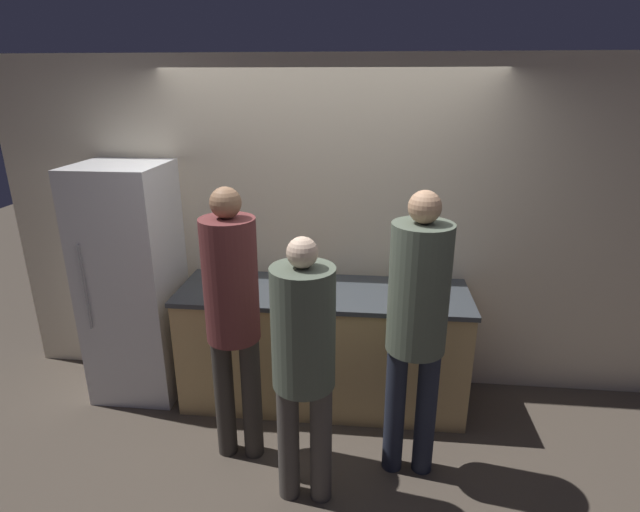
% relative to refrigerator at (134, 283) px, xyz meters
% --- Properties ---
extents(ground_plane, '(14.00, 14.00, 0.00)m').
position_rel_refrigerator_xyz_m(ground_plane, '(1.49, -0.41, -0.92)').
color(ground_plane, '#4C4238').
extents(wall_back, '(5.20, 0.06, 2.60)m').
position_rel_refrigerator_xyz_m(wall_back, '(1.49, 0.34, 0.38)').
color(wall_back, beige).
rests_on(wall_back, ground_plane).
extents(counter, '(2.16, 0.73, 0.94)m').
position_rel_refrigerator_xyz_m(counter, '(1.49, -0.01, -0.45)').
color(counter, tan).
rests_on(counter, ground_plane).
extents(refrigerator, '(0.65, 0.66, 1.85)m').
position_rel_refrigerator_xyz_m(refrigerator, '(0.00, 0.00, 0.00)').
color(refrigerator, white).
rests_on(refrigerator, ground_plane).
extents(person_left, '(0.33, 0.33, 1.84)m').
position_rel_refrigerator_xyz_m(person_left, '(0.99, -0.70, 0.17)').
color(person_left, '#38332D').
rests_on(person_left, ground_plane).
extents(person_center, '(0.35, 0.35, 1.66)m').
position_rel_refrigerator_xyz_m(person_center, '(1.47, -1.03, 0.07)').
color(person_center, '#4C4742').
rests_on(person_center, ground_plane).
extents(person_right, '(0.35, 0.35, 1.86)m').
position_rel_refrigerator_xyz_m(person_right, '(2.11, -0.73, 0.19)').
color(person_right, '#232838').
rests_on(person_right, ground_plane).
extents(fruit_bowl, '(0.28, 0.28, 0.12)m').
position_rel_refrigerator_xyz_m(fruit_bowl, '(1.34, -0.08, 0.06)').
color(fruit_bowl, brown).
rests_on(fruit_bowl, counter).
extents(utensil_crock, '(0.10, 0.10, 0.24)m').
position_rel_refrigerator_xyz_m(utensil_crock, '(2.22, 0.19, 0.08)').
color(utensil_crock, '#ADA393').
rests_on(utensil_crock, counter).
extents(bottle_clear, '(0.07, 0.07, 0.19)m').
position_rel_refrigerator_xyz_m(bottle_clear, '(1.28, 0.13, 0.09)').
color(bottle_clear, silver).
rests_on(bottle_clear, counter).
extents(bottle_dark, '(0.05, 0.05, 0.15)m').
position_rel_refrigerator_xyz_m(bottle_dark, '(0.73, 0.12, 0.07)').
color(bottle_dark, '#333338').
rests_on(bottle_dark, counter).
extents(cup_yellow, '(0.08, 0.08, 0.09)m').
position_rel_refrigerator_xyz_m(cup_yellow, '(2.05, 0.12, 0.06)').
color(cup_yellow, gold).
rests_on(cup_yellow, counter).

